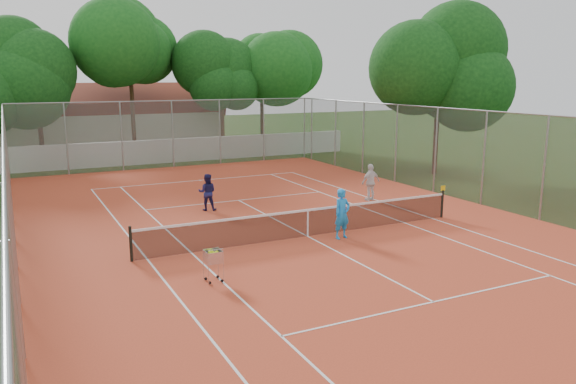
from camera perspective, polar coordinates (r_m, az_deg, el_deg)
name	(u,v)px	position (r m, az deg, el deg)	size (l,w,h in m)	color
ground	(308,237)	(19.30, 2.00, -4.59)	(120.00, 120.00, 0.00)	#1B340E
court_pad	(308,237)	(19.30, 2.00, -4.56)	(18.00, 34.00, 0.02)	#C04325
court_lines	(308,236)	(19.29, 2.00, -4.52)	(10.98, 23.78, 0.01)	white
tennis_net	(308,223)	(19.16, 2.01, -3.12)	(11.88, 0.10, 0.98)	black
perimeter_fence	(308,180)	(18.84, 2.04, 1.26)	(18.00, 34.00, 4.00)	slate
boundary_wall	(165,151)	(36.66, -12.38, 4.09)	(26.00, 0.30, 1.50)	white
clubhouse	(106,119)	(45.89, -18.04, 7.08)	(16.40, 9.00, 4.40)	beige
tropical_trees	(151,83)	(39.28, -13.76, 10.73)	(29.00, 19.00, 10.00)	#0E3811
player_near	(342,214)	(18.95, 5.52, -2.22)	(0.62, 0.41, 1.70)	#1B8DE7
player_far_left	(207,192)	(23.08, -8.20, -0.02)	(0.73, 0.57, 1.51)	#1A1B50
player_far_right	(371,182)	(24.96, 8.40, 0.99)	(0.95, 0.40, 1.63)	silver
ball_hopper	(213,265)	(15.15, -7.59, -7.32)	(0.46, 0.46, 0.95)	silver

